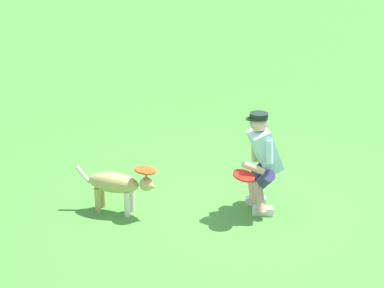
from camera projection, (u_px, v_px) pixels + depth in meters
name	position (u px, v px, depth m)	size (l,w,h in m)	color
ground_plane	(239.00, 215.00, 6.96)	(60.00, 60.00, 0.00)	#499038
person	(262.00, 159.00, 6.86)	(0.54, 0.67, 1.29)	silver
dog	(118.00, 185.00, 6.91)	(1.07, 0.41, 0.56)	tan
frisbee_flying	(145.00, 170.00, 6.76)	(0.27, 0.27, 0.02)	#E15118
frisbee_held	(244.00, 176.00, 6.61)	(0.27, 0.27, 0.02)	red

